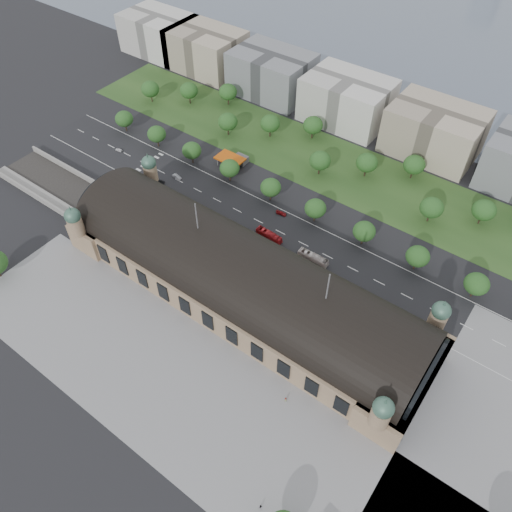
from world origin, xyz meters
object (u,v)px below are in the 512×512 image
Objects in this scene: parked_car_6 at (239,243)px; pedestrian_4 at (261,507)px; bus_mid at (313,258)px; bus_east at (359,293)px; parked_car_1 at (152,196)px; traffic_car_1 at (177,177)px; bus_west at (269,235)px; parked_car_2 at (161,196)px; traffic_car_4 at (272,241)px; parked_car_5 at (207,226)px; traffic_car_2 at (159,181)px; traffic_car_3 at (281,213)px; traffic_car_0 at (119,150)px; petrol_station at (236,159)px; parked_car_4 at (227,237)px; parked_car_0 at (153,190)px; pedestrian_0 at (286,400)px; parked_car_3 at (163,203)px.

parked_car_6 is 3.61× the size of pedestrian_4.
bus_east is at bearing -102.51° from bus_mid.
traffic_car_1 is at bearing 149.49° from parked_car_1.
parked_car_2 is at bearing 101.62° from bus_west.
traffic_car_4 is 0.84× the size of parked_car_5.
traffic_car_1 is at bearing -93.80° from traffic_car_4.
traffic_car_2 is at bearing -123.85° from parked_car_6.
traffic_car_3 is at bearing 84.33° from parked_car_2.
traffic_car_2 is (-4.66, -7.95, -0.02)m from traffic_car_1.
traffic_car_3 is (95.47, 10.12, 0.04)m from traffic_car_0.
parked_car_5 is 17.87m from parked_car_6.
petrol_station reaches higher than bus_west.
traffic_car_0 is at bearing -140.67° from parked_car_4.
bus_east is at bearing 80.42° from traffic_car_0.
petrol_station is 3.21× the size of parked_car_0.
traffic_car_0 is 0.30× the size of bus_east.
parked_car_1 is (2.41, -3.23, -0.05)m from parked_car_0.
traffic_car_1 reaches higher than traffic_car_2.
petrol_station is 56.94m from parked_car_6.
bus_west is at bearing -171.26° from traffic_car_3.
parked_car_4 is (-16.99, -9.74, -0.01)m from traffic_car_4.
petrol_station reaches higher than traffic_car_2.
pedestrian_0 is (48.24, -58.45, -0.80)m from bus_west.
bus_mid is at bearing 97.40° from traffic_car_4.
pedestrian_4 is (104.91, -123.19, -2.17)m from petrol_station.
traffic_car_4 is 1.20× the size of parked_car_3.
traffic_car_1 is at bearing -151.20° from parked_car_4.
parked_car_2 is at bearing -117.20° from parked_car_6.
traffic_car_4 is 55.45m from parked_car_3.
bus_mid is at bearing 80.71° from bus_east.
parked_car_2 is (3.65, -15.13, -0.01)m from traffic_car_1.
parked_car_4 is (45.52, -0.77, 0.11)m from parked_car_1.
parked_car_4 is at bearing -56.41° from traffic_car_4.
bus_west reaches higher than parked_car_6.
traffic_car_0 reaches higher than parked_car_1.
bus_mid reaches higher than parked_car_0.
traffic_car_0 is at bearing -133.37° from parked_car_3.
bus_west is (25.94, 11.00, 1.00)m from parked_car_5.
traffic_car_4 is at bearing -36.70° from petrol_station.
parked_car_2 reaches higher than traffic_car_4.
parked_car_6 is (-10.45, -9.59, 0.02)m from traffic_car_4.
traffic_car_3 is 62.55m from parked_car_0.
bus_east is (90.27, -38.28, -1.11)m from petrol_station.
traffic_car_3 is at bearing -123.22° from pedestrian_4.
parked_car_2 reaches higher than traffic_car_3.
parked_car_2 is 5.30m from parked_car_3.
parked_car_3 is (47.54, -16.64, -0.02)m from traffic_car_0.
traffic_car_3 is 30.93m from bus_mid.
traffic_car_3 is at bearing 70.17° from bus_east.
traffic_car_3 is (60.64, 16.64, -0.09)m from traffic_car_2.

